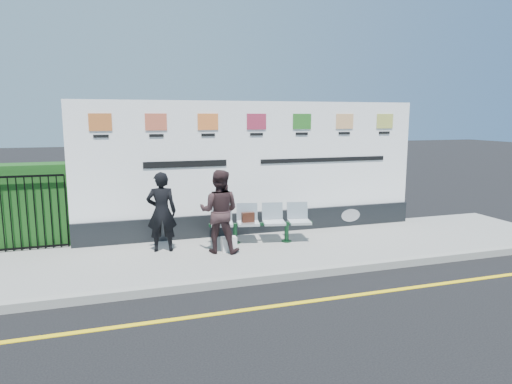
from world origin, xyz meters
The scene contains 12 objects.
ground centered at (0.00, 0.00, 0.00)m, with size 80.00×80.00×0.00m, color black.
pavement centered at (0.00, 2.50, 0.06)m, with size 14.00×3.00×0.12m, color gray.
kerb centered at (0.00, 1.00, 0.07)m, with size 14.00×0.18×0.14m, color gray.
yellow_line centered at (0.00, 0.00, 0.00)m, with size 14.00×0.10×0.01m, color yellow.
billboard centered at (0.50, 3.85, 1.42)m, with size 8.00×0.30×3.00m.
hedge centered at (-4.58, 4.30, 0.97)m, with size 2.35×0.70×1.70m, color #174515.
railing centered at (-4.58, 3.85, 0.89)m, with size 2.05×0.06×1.54m, color black, non-canonical shape.
bench centered at (0.34, 2.97, 0.35)m, with size 2.11×0.55×0.45m, color silver, non-canonical shape.
woman_left centered at (-1.73, 2.97, 0.92)m, with size 0.58×0.38×1.60m, color black.
woman_right centered at (-0.65, 2.58, 0.94)m, with size 0.80×0.62×1.64m, color #312021.
handbag_brown centered at (0.07, 3.03, 0.68)m, with size 0.26×0.11×0.21m, color black.
carrier_bag_white centered at (-0.47, 2.54, 0.27)m, with size 0.30×0.18×0.30m, color silver.
Camera 1 is at (-2.65, -6.00, 2.78)m, focal length 32.00 mm.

